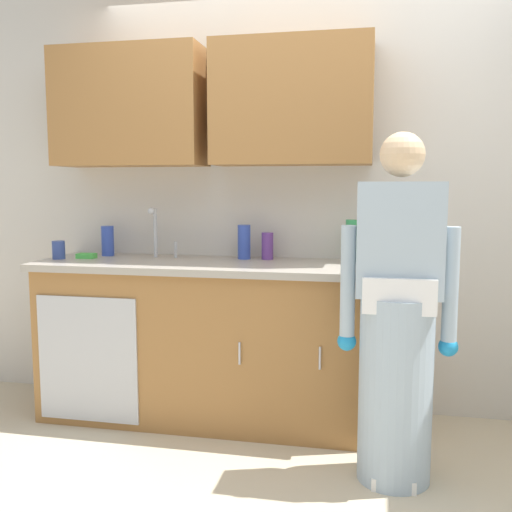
# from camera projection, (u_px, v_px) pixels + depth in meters

# --- Properties ---
(ground_plane) EXTENTS (9.00, 9.00, 0.00)m
(ground_plane) POSITION_uv_depth(u_px,v_px,m) (276.00, 483.00, 2.72)
(ground_plane) COLOR beige
(kitchen_wall_with_uppers) EXTENTS (4.80, 0.44, 2.70)m
(kitchen_wall_with_uppers) POSITION_uv_depth(u_px,v_px,m) (282.00, 170.00, 3.54)
(kitchen_wall_with_uppers) COLOR beige
(kitchen_wall_with_uppers) RESTS_ON ground
(counter_cabinet) EXTENTS (1.90, 0.62, 0.90)m
(counter_cabinet) POSITION_uv_depth(u_px,v_px,m) (204.00, 343.00, 3.46)
(counter_cabinet) COLOR #9E6B38
(counter_cabinet) RESTS_ON ground
(countertop) EXTENTS (1.96, 0.66, 0.04)m
(countertop) POSITION_uv_depth(u_px,v_px,m) (204.00, 265.00, 3.40)
(countertop) COLOR #A8A093
(countertop) RESTS_ON counter_cabinet
(sink) EXTENTS (0.50, 0.36, 0.35)m
(sink) POSITION_uv_depth(u_px,v_px,m) (153.00, 263.00, 3.47)
(sink) COLOR #B7BABF
(sink) RESTS_ON counter_cabinet
(person_at_sink) EXTENTS (0.55, 0.34, 1.62)m
(person_at_sink) POSITION_uv_depth(u_px,v_px,m) (397.00, 336.00, 2.68)
(person_at_sink) COLOR white
(person_at_sink) RESTS_ON ground
(bottle_water_tall) EXTENTS (0.08, 0.08, 0.21)m
(bottle_water_tall) POSITION_uv_depth(u_px,v_px,m) (244.00, 242.00, 3.51)
(bottle_water_tall) COLOR #334CB2
(bottle_water_tall) RESTS_ON countertop
(bottle_cleaner_spray) EXTENTS (0.07, 0.07, 0.25)m
(bottle_cleaner_spray) POSITION_uv_depth(u_px,v_px,m) (351.00, 241.00, 3.38)
(bottle_cleaner_spray) COLOR #2D8C4C
(bottle_cleaner_spray) RESTS_ON countertop
(bottle_soap) EXTENTS (0.08, 0.08, 0.19)m
(bottle_soap) POSITION_uv_depth(u_px,v_px,m) (108.00, 241.00, 3.68)
(bottle_soap) COLOR #334CB2
(bottle_soap) RESTS_ON countertop
(bottle_dish_liquid) EXTENTS (0.07, 0.07, 0.16)m
(bottle_dish_liquid) POSITION_uv_depth(u_px,v_px,m) (267.00, 246.00, 3.50)
(bottle_dish_liquid) COLOR #66388C
(bottle_dish_liquid) RESTS_ON countertop
(cup_by_sink) EXTENTS (0.08, 0.08, 0.11)m
(cup_by_sink) POSITION_uv_depth(u_px,v_px,m) (59.00, 250.00, 3.52)
(cup_by_sink) COLOR #33478C
(cup_by_sink) RESTS_ON countertop
(sponge) EXTENTS (0.11, 0.07, 0.03)m
(sponge) POSITION_uv_depth(u_px,v_px,m) (86.00, 256.00, 3.56)
(sponge) COLOR #4CBF4C
(sponge) RESTS_ON countertop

